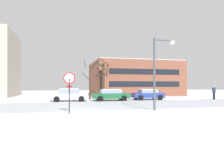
{
  "coord_description": "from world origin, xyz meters",
  "views": [
    {
      "loc": [
        -1.58,
        -15.86,
        1.86
      ],
      "look_at": [
        3.56,
        5.16,
        1.98
      ],
      "focal_mm": 33.32,
      "sensor_mm": 36.0,
      "label": 1
    }
  ],
  "objects_px": {
    "street_lamp": "(158,66)",
    "parked_car_green": "(111,95)",
    "pedestrian_crossing": "(214,92)",
    "stop_sign": "(69,85)",
    "parked_car_white": "(69,95)",
    "parked_car_blue": "(148,94)"
  },
  "relations": [
    {
      "from": "street_lamp",
      "to": "parked_car_blue",
      "type": "height_order",
      "value": "street_lamp"
    },
    {
      "from": "street_lamp",
      "to": "parked_car_green",
      "type": "height_order",
      "value": "street_lamp"
    },
    {
      "from": "street_lamp",
      "to": "pedestrian_crossing",
      "type": "relative_size",
      "value": 3.06
    },
    {
      "from": "parked_car_white",
      "to": "parked_car_blue",
      "type": "height_order",
      "value": "parked_car_white"
    },
    {
      "from": "parked_car_white",
      "to": "pedestrian_crossing",
      "type": "xyz_separation_m",
      "value": [
        18.25,
        -1.62,
        0.28
      ]
    },
    {
      "from": "stop_sign",
      "to": "street_lamp",
      "type": "height_order",
      "value": "street_lamp"
    },
    {
      "from": "parked_car_white",
      "to": "pedestrian_crossing",
      "type": "distance_m",
      "value": 18.32
    },
    {
      "from": "parked_car_green",
      "to": "pedestrian_crossing",
      "type": "distance_m",
      "value": 13.42
    },
    {
      "from": "parked_car_white",
      "to": "parked_car_blue",
      "type": "xyz_separation_m",
      "value": [
        9.81,
        0.12,
        -0.05
      ]
    },
    {
      "from": "pedestrian_crossing",
      "to": "street_lamp",
      "type": "bearing_deg",
      "value": -144.29
    },
    {
      "from": "pedestrian_crossing",
      "to": "parked_car_blue",
      "type": "bearing_deg",
      "value": 168.38
    },
    {
      "from": "street_lamp",
      "to": "parked_car_white",
      "type": "relative_size",
      "value": 1.27
    },
    {
      "from": "street_lamp",
      "to": "parked_car_white",
      "type": "bearing_deg",
      "value": 120.55
    },
    {
      "from": "stop_sign",
      "to": "parked_car_blue",
      "type": "bearing_deg",
      "value": 46.6
    },
    {
      "from": "street_lamp",
      "to": "parked_car_white",
      "type": "height_order",
      "value": "street_lamp"
    },
    {
      "from": "street_lamp",
      "to": "parked_car_green",
      "type": "bearing_deg",
      "value": 96.72
    },
    {
      "from": "street_lamp",
      "to": "parked_car_blue",
      "type": "bearing_deg",
      "value": 70.5
    },
    {
      "from": "parked_car_white",
      "to": "parked_car_green",
      "type": "bearing_deg",
      "value": -1.89
    },
    {
      "from": "parked_car_blue",
      "to": "parked_car_white",
      "type": "bearing_deg",
      "value": -179.31
    },
    {
      "from": "parked_car_blue",
      "to": "parked_car_green",
      "type": "bearing_deg",
      "value": -176.74
    },
    {
      "from": "stop_sign",
      "to": "pedestrian_crossing",
      "type": "xyz_separation_m",
      "value": [
        18.63,
        9.04,
        -0.87
      ]
    },
    {
      "from": "parked_car_green",
      "to": "pedestrian_crossing",
      "type": "xyz_separation_m",
      "value": [
        13.34,
        -1.45,
        0.31
      ]
    }
  ]
}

